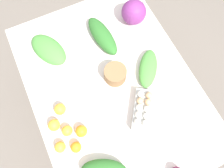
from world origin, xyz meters
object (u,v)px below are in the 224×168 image
Objects in this scene: egg_carton at (143,109)px; orange_0 at (67,131)px; greens_bunch_dandelion at (148,68)px; orange_4 at (54,125)px; cabbage_purple at (134,12)px; orange_5 at (76,147)px; greens_bunch_beet_tops at (102,36)px; paper_bag at (115,74)px; greens_bunch_scallion at (49,50)px; orange_2 at (60,109)px; orange_1 at (81,131)px; orange_3 at (60,147)px.

egg_carton is 4.19× the size of orange_0.
orange_4 reaches higher than greens_bunch_dandelion.
orange_5 is at bearing 133.04° from cabbage_purple.
greens_bunch_beet_tops is 0.78m from orange_5.
paper_bag is at bearing -135.13° from egg_carton.
greens_bunch_scallion is at bearing 53.41° from greens_bunch_dandelion.
greens_bunch_beet_tops reaches higher than egg_carton.
egg_carton is 0.56m from orange_4.
orange_2 is 1.14× the size of orange_5.
orange_1 and orange_2 have the same top height.
orange_1 is (-0.55, 0.39, -0.01)m from greens_bunch_beet_tops.
orange_0 is (-0.51, 0.47, -0.01)m from greens_bunch_beet_tops.
orange_1 is (-0.25, 0.35, -0.01)m from paper_bag.
cabbage_purple is 0.65× the size of egg_carton.
orange_5 is at bearing -178.95° from orange_2.
orange_4 is at bearing 130.26° from greens_bunch_beet_tops.
orange_5 is (-0.63, 0.46, -0.02)m from greens_bunch_beet_tops.
orange_2 is (0.18, 0.07, 0.00)m from orange_1.
greens_bunch_dandelion is 0.64m from orange_2.
greens_bunch_scallion is at bearing 90.06° from cabbage_purple.
paper_bag reaches higher than orange_3.
greens_bunch_beet_tops is at bearing -144.84° from egg_carton.
egg_carton reaches higher than orange_4.
cabbage_purple is at bearing -51.81° from orange_3.
paper_bag is 0.52× the size of greens_bunch_dandelion.
paper_bag is 0.43m from orange_1.
greens_bunch_beet_tops is 4.72× the size of orange_2.
greens_bunch_dandelion is at bearing -72.39° from orange_3.
cabbage_purple is 2.77× the size of orange_5.
orange_2 is 0.26m from orange_5.
orange_4 reaches higher than orange_0.
orange_1 is 0.10m from orange_5.
orange_4 is at bearing 97.32° from greens_bunch_dandelion.
cabbage_purple is 2.70× the size of orange_3.
orange_4 is 1.14× the size of orange_5.
orange_4 is (-0.09, 0.71, 0.00)m from greens_bunch_dandelion.
orange_0 is 0.09m from orange_1.
cabbage_purple is at bearing -41.40° from paper_bag.
orange_3 is at bearing 159.57° from orange_2.
egg_carton is at bearing -90.96° from orange_3.
orange_2 is 0.23m from orange_3.
greens_bunch_scallion is (0.65, 0.39, 0.01)m from egg_carton.
orange_5 is (-0.27, 0.63, -0.00)m from greens_bunch_dandelion.
greens_bunch_beet_tops is (-0.06, 0.28, -0.04)m from cabbage_purple.
orange_0 is at bearing 176.94° from orange_2.
greens_bunch_dandelion is 0.94× the size of greens_bunch_scallion.
egg_carton is 0.40m from orange_1.
egg_carton is 0.29m from greens_bunch_dandelion.
paper_bag is at bearing -54.55° from orange_1.
orange_0 reaches higher than orange_5.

